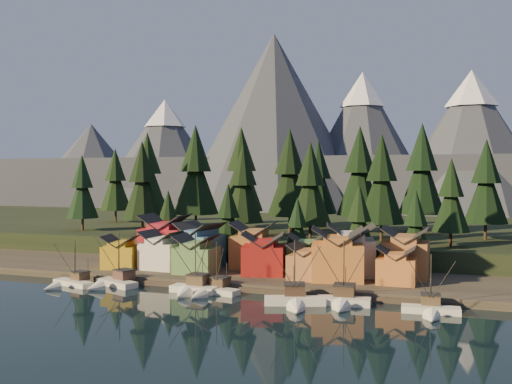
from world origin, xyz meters
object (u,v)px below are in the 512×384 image
(house_front_0, at_px, (121,251))
(boat_1, at_px, (112,276))
(house_front_1, at_px, (162,249))
(boat_2, at_px, (192,280))
(boat_0, at_px, (68,278))
(boat_3, at_px, (211,284))
(boat_5, at_px, (343,292))
(boat_4, at_px, (295,292))
(boat_6, at_px, (431,302))
(house_back_0, at_px, (165,237))
(house_back_1, at_px, (200,243))

(house_front_0, bearing_deg, boat_1, -77.15)
(house_front_1, bearing_deg, boat_2, -43.60)
(boat_1, height_order, house_front_1, boat_1)
(boat_2, bearing_deg, boat_0, -172.36)
(boat_1, distance_m, boat_3, 21.24)
(boat_5, height_order, house_front_0, boat_5)
(boat_4, bearing_deg, house_front_1, 135.15)
(boat_6, bearing_deg, house_back_0, 153.49)
(boat_0, xyz_separation_m, boat_4, (46.89, -0.95, 0.54))
(boat_0, xyz_separation_m, boat_1, (8.46, 2.48, 0.48))
(boat_0, bearing_deg, house_back_0, 89.83)
(boat_4, bearing_deg, boat_6, -14.15)
(boat_2, relative_size, boat_6, 1.17)
(house_back_1, bearing_deg, boat_5, -16.26)
(boat_3, relative_size, house_front_0, 1.31)
(boat_4, distance_m, house_back_0, 47.98)
(house_front_1, relative_size, house_back_1, 0.78)
(boat_6, height_order, house_back_1, house_back_1)
(boat_1, height_order, boat_4, boat_4)
(boat_6, bearing_deg, house_front_1, 160.12)
(boat_5, relative_size, house_front_0, 1.45)
(house_back_0, bearing_deg, boat_4, -39.58)
(house_back_0, bearing_deg, house_back_1, -22.84)
(boat_2, bearing_deg, boat_4, -5.83)
(boat_4, relative_size, boat_6, 1.17)
(boat_5, bearing_deg, boat_0, 177.11)
(house_front_1, bearing_deg, house_front_0, -163.85)
(boat_5, xyz_separation_m, house_back_1, (-36.42, 21.02, 4.21))
(boat_1, height_order, boat_6, boat_1)
(house_front_1, distance_m, house_back_1, 8.69)
(boat_1, distance_m, boat_4, 38.59)
(boat_2, height_order, boat_6, boat_2)
(boat_2, relative_size, boat_4, 1.00)
(boat_1, bearing_deg, boat_2, 20.08)
(boat_1, bearing_deg, house_front_0, 136.18)
(boat_0, bearing_deg, boat_5, 17.66)
(house_front_0, xyz_separation_m, house_back_1, (15.36, 8.04, 1.39))
(boat_4, relative_size, house_back_0, 1.11)
(house_back_0, bearing_deg, boat_2, -57.43)
(boat_1, xyz_separation_m, boat_4, (38.43, -3.43, 0.06))
(boat_5, distance_m, house_front_1, 45.58)
(boat_6, xyz_separation_m, house_front_0, (-66.15, 14.05, 3.33))
(boat_6, height_order, house_front_1, house_front_1)
(boat_6, height_order, house_front_0, boat_6)
(boat_2, relative_size, house_back_0, 1.11)
(boat_1, height_order, boat_5, boat_5)
(boat_2, distance_m, house_front_1, 20.68)
(house_front_1, height_order, house_back_0, house_back_0)
(boat_1, relative_size, boat_6, 1.12)
(boat_6, xyz_separation_m, house_back_0, (-61.37, 25.46, 5.39))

